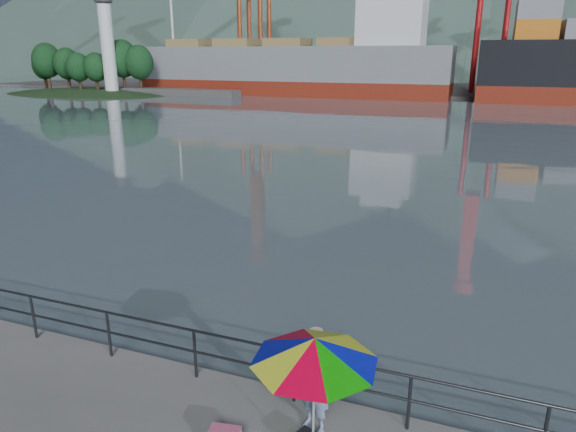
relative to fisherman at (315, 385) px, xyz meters
The scene contains 8 objects.
harbor_water 128.91m from the fisherman, 91.58° to the left, with size 500.00×280.00×0.00m, color slate.
far_dock 92.08m from the fisherman, 85.99° to the left, with size 200.00×40.00×0.40m, color #514F4C.
guardrail 3.62m from the fisherman, behind, with size 22.00×0.06×1.03m.
lighthouse_islet 84.44m from the fisherman, 133.89° to the left, with size 48.00×26.40×19.20m.
fisherman is the anchor object (origin of this frame).
beach_umbrella 1.47m from the fisherman, 73.72° to the right, with size 2.26×2.26×2.22m.
fishing_rod 1.24m from the fisherman, 111.38° to the left, with size 0.02×0.02×2.15m, color black.
bulk_carrier 75.06m from the fisherman, 109.77° to the left, with size 48.90×8.46×14.50m.
Camera 1 is at (5.67, -5.58, 5.92)m, focal length 32.00 mm.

